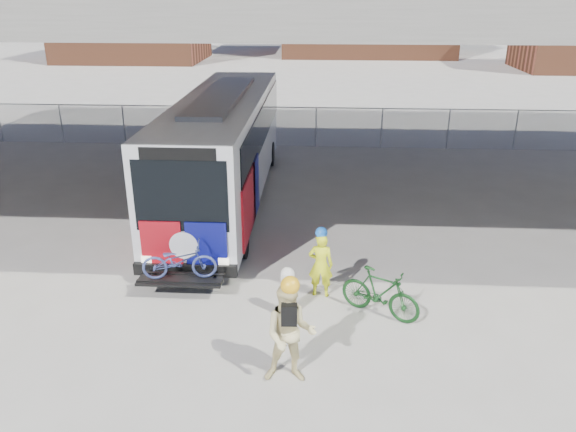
# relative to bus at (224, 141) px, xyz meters

# --- Properties ---
(ground) EXTENTS (160.00, 160.00, 0.00)m
(ground) POSITION_rel_bus_xyz_m (2.00, -4.69, -2.11)
(ground) COLOR #9E9991
(ground) RESTS_ON ground
(bus) EXTENTS (2.67, 12.96, 3.69)m
(bus) POSITION_rel_bus_xyz_m (0.00, 0.00, 0.00)
(bus) COLOR silver
(bus) RESTS_ON ground
(chainlink_fence) EXTENTS (30.00, 0.06, 30.00)m
(chainlink_fence) POSITION_rel_bus_xyz_m (2.00, 7.31, -0.68)
(chainlink_fence) COLOR gray
(chainlink_fence) RESTS_ON ground
(brick_buildings) EXTENTS (54.00, 22.00, 12.00)m
(brick_buildings) POSITION_rel_bus_xyz_m (3.23, 43.54, 3.31)
(brick_buildings) COLOR brown
(brick_buildings) RESTS_ON ground
(bollard) EXTENTS (0.31, 0.31, 1.18)m
(bollard) POSITION_rel_bus_xyz_m (2.58, -7.24, -1.48)
(bollard) COLOR silver
(bollard) RESTS_ON ground
(cyclist_hivis) EXTENTS (0.62, 0.43, 1.77)m
(cyclist_hivis) POSITION_rel_bus_xyz_m (3.30, -6.32, -1.26)
(cyclist_hivis) COLOR yellow
(cyclist_hivis) RESTS_ON ground
(cyclist_tan) EXTENTS (0.99, 0.78, 2.18)m
(cyclist_tan) POSITION_rel_bus_xyz_m (2.76, -9.50, -1.08)
(cyclist_tan) COLOR beige
(cyclist_tan) RESTS_ON ground
(bike_parked) EXTENTS (1.90, 1.41, 1.13)m
(bike_parked) POSITION_rel_bus_xyz_m (4.63, -7.14, -1.54)
(bike_parked) COLOR #143F18
(bike_parked) RESTS_ON ground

